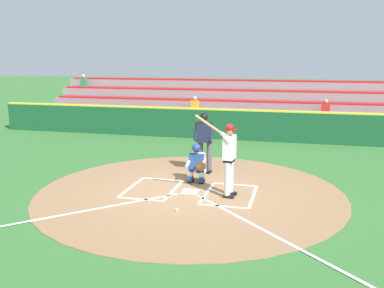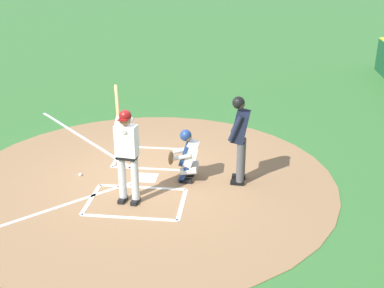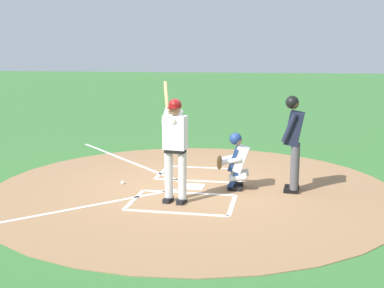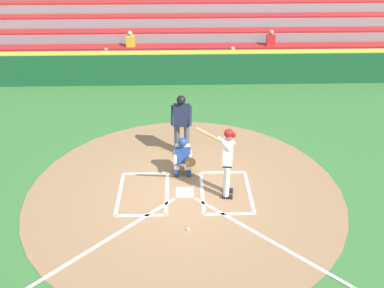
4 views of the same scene
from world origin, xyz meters
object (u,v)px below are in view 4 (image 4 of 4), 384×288
baseball (188,229)px  plate_umpire (182,121)px  catcher (183,156)px  batter (227,158)px

baseball → plate_umpire: bearing=-88.1°
catcher → baseball: size_ratio=15.27×
batter → plate_umpire: 2.35m
plate_umpire → baseball: plate_umpire is taller
catcher → batter: bearing=136.9°
batter → baseball: bearing=53.6°
batter → plate_umpire: bearing=-62.5°
batter → plate_umpire: (1.09, -2.08, -0.02)m
catcher → baseball: catcher is taller
batter → baseball: size_ratio=28.76×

